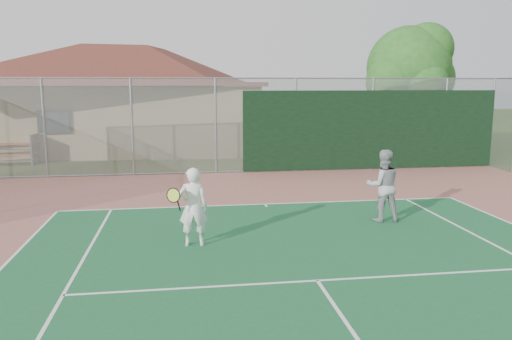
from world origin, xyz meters
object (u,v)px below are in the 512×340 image
(clubhouse, at_px, (128,88))
(tree, at_px, (411,71))
(player_grey_back, at_px, (383,186))
(player_white_front, at_px, (193,207))

(clubhouse, relative_size, tree, 2.51)
(clubhouse, height_order, player_grey_back, clubhouse)
(clubhouse, xyz_separation_m, tree, (12.40, -6.03, 0.72))
(clubhouse, xyz_separation_m, player_white_front, (2.92, -16.52, -2.28))
(tree, bearing_deg, player_grey_back, -117.99)
(tree, bearing_deg, player_white_front, -132.09)
(clubhouse, height_order, player_white_front, clubhouse)
(player_white_front, relative_size, player_grey_back, 0.94)
(clubhouse, bearing_deg, tree, -23.10)
(tree, xyz_separation_m, player_grey_back, (-4.91, -9.24, -2.96))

